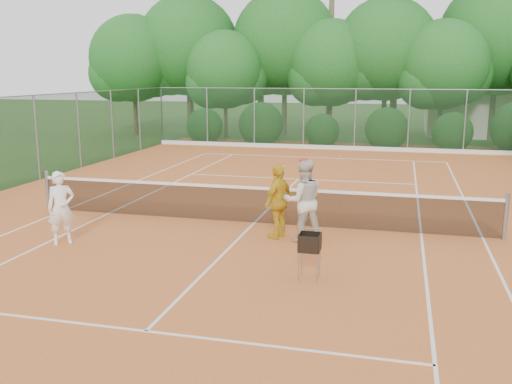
% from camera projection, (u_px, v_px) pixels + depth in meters
% --- Properties ---
extents(ground, '(120.00, 120.00, 0.00)m').
position_uv_depth(ground, '(254.00, 224.00, 14.53)').
color(ground, '#2A4E1C').
rests_on(ground, ground).
extents(clay_court, '(18.00, 36.00, 0.02)m').
position_uv_depth(clay_court, '(254.00, 224.00, 14.52)').
color(clay_court, '#C8672E').
rests_on(clay_court, ground).
extents(club_building, '(8.00, 5.00, 3.00)m').
position_uv_depth(club_building, '(495.00, 111.00, 34.81)').
color(club_building, beige).
rests_on(club_building, ground).
extents(tennis_net, '(11.97, 0.10, 1.10)m').
position_uv_depth(tennis_net, '(254.00, 204.00, 14.42)').
color(tennis_net, gray).
rests_on(tennis_net, clay_court).
extents(player_white, '(0.71, 0.68, 1.64)m').
position_uv_depth(player_white, '(61.00, 208.00, 12.66)').
color(player_white, white).
rests_on(player_white, clay_court).
extents(player_center_grp, '(1.12, 1.02, 1.91)m').
position_uv_depth(player_center_grp, '(303.00, 200.00, 12.83)').
color(player_center_grp, beige).
rests_on(player_center_grp, clay_court).
extents(player_yellow, '(0.76, 1.09, 1.72)m').
position_uv_depth(player_yellow, '(279.00, 201.00, 13.11)').
color(player_yellow, gold).
rests_on(player_yellow, clay_court).
extents(ball_hopper, '(0.38, 0.38, 0.87)m').
position_uv_depth(ball_hopper, '(310.00, 243.00, 10.47)').
color(ball_hopper, gray).
rests_on(ball_hopper, clay_court).
extents(stray_ball_a, '(0.07, 0.07, 0.07)m').
position_uv_depth(stray_ball_a, '(284.00, 166.00, 23.28)').
color(stray_ball_a, '#CAE936').
rests_on(stray_ball_a, clay_court).
extents(stray_ball_b, '(0.07, 0.07, 0.07)m').
position_uv_depth(stray_ball_b, '(340.00, 156.00, 26.07)').
color(stray_ball_b, '#B8CD2F').
rests_on(stray_ball_b, clay_court).
extents(stray_ball_c, '(0.07, 0.07, 0.07)m').
position_uv_depth(stray_ball_c, '(342.00, 160.00, 24.82)').
color(stray_ball_c, gold).
rests_on(stray_ball_c, clay_court).
extents(court_markings, '(11.03, 23.83, 0.01)m').
position_uv_depth(court_markings, '(254.00, 223.00, 14.52)').
color(court_markings, white).
rests_on(court_markings, clay_court).
extents(fence_back, '(18.07, 0.07, 3.00)m').
position_uv_depth(fence_back, '(329.00, 119.00, 28.44)').
color(fence_back, '#19381E').
rests_on(fence_back, clay_court).
extents(tropical_treeline, '(32.10, 8.49, 15.03)m').
position_uv_depth(tropical_treeline, '(367.00, 49.00, 32.31)').
color(tropical_treeline, brown).
rests_on(tropical_treeline, ground).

